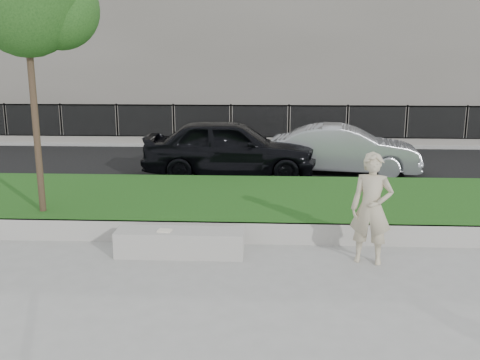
# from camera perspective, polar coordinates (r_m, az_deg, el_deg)

# --- Properties ---
(ground) EXTENTS (90.00, 90.00, 0.00)m
(ground) POSITION_cam_1_polar(r_m,az_deg,el_deg) (8.97, -2.28, -8.98)
(ground) COLOR gray
(ground) RESTS_ON ground
(grass_bank) EXTENTS (34.00, 4.00, 0.40)m
(grass_bank) POSITION_cam_1_polar(r_m,az_deg,el_deg) (11.74, -0.98, -2.60)
(grass_bank) COLOR #18390E
(grass_bank) RESTS_ON ground
(grass_kerb) EXTENTS (34.00, 0.08, 0.40)m
(grass_kerb) POSITION_cam_1_polar(r_m,az_deg,el_deg) (9.87, -1.74, -5.65)
(grass_kerb) COLOR #A29F97
(grass_kerb) RESTS_ON ground
(street) EXTENTS (34.00, 7.00, 0.04)m
(street) POSITION_cam_1_polar(r_m,az_deg,el_deg) (17.12, 0.26, 1.76)
(street) COLOR black
(street) RESTS_ON ground
(far_pavement) EXTENTS (34.00, 3.00, 0.12)m
(far_pavement) POSITION_cam_1_polar(r_m,az_deg,el_deg) (21.55, 0.82, 4.19)
(far_pavement) COLOR gray
(far_pavement) RESTS_ON ground
(iron_fence) EXTENTS (32.00, 0.30, 1.50)m
(iron_fence) POSITION_cam_1_polar(r_m,az_deg,el_deg) (20.49, 0.72, 5.09)
(iron_fence) COLOR slate
(iron_fence) RESTS_ON far_pavement
(building_facade) EXTENTS (34.00, 10.00, 10.00)m
(building_facade) POSITION_cam_1_polar(r_m,az_deg,el_deg) (28.34, 1.39, 16.30)
(building_facade) COLOR #6A665D
(building_facade) RESTS_ON ground
(stone_bench) EXTENTS (2.20, 0.55, 0.45)m
(stone_bench) POSITION_cam_1_polar(r_m,az_deg,el_deg) (9.34, -6.40, -6.66)
(stone_bench) COLOR #A29F97
(stone_bench) RESTS_ON ground
(man) EXTENTS (0.77, 0.61, 1.86)m
(man) POSITION_cam_1_polar(r_m,az_deg,el_deg) (9.03, 13.84, -2.97)
(man) COLOR #BEB292
(man) RESTS_ON ground
(book) EXTENTS (0.25, 0.20, 0.03)m
(book) POSITION_cam_1_polar(r_m,az_deg,el_deg) (9.25, -8.04, -5.36)
(book) COLOR silver
(book) RESTS_ON stone_bench
(car_dark) EXTENTS (4.84, 1.96, 1.65)m
(car_dark) POSITION_cam_1_polar(r_m,az_deg,el_deg) (15.08, -1.09, 3.47)
(car_dark) COLOR black
(car_dark) RESTS_ON street
(car_silver) EXTENTS (4.40, 2.00, 1.40)m
(car_silver) POSITION_cam_1_polar(r_m,az_deg,el_deg) (15.77, 11.03, 3.20)
(car_silver) COLOR #989BA0
(car_silver) RESTS_ON street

